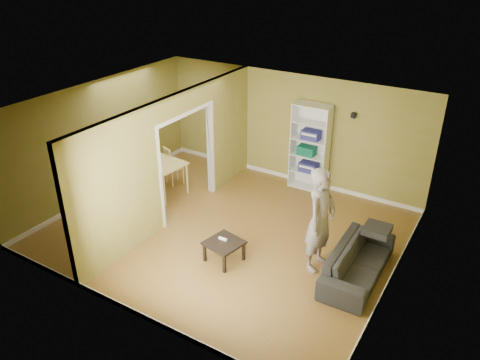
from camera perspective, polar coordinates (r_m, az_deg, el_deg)
name	(u,v)px	position (r m, az deg, el deg)	size (l,w,h in m)	color
room_shell	(225,172)	(8.80, -1.79, 0.97)	(6.50, 6.50, 6.50)	brown
partition	(175,159)	(9.45, -7.92, 2.61)	(0.22, 5.50, 2.60)	#998747
wall_speaker	(354,115)	(10.26, 13.69, 7.67)	(0.10, 0.10, 0.10)	black
sofa	(359,257)	(8.30, 14.29, -9.11)	(0.85, 1.99, 0.76)	#27272A
person	(321,212)	(7.99, 9.84, -3.81)	(0.63, 0.81, 2.23)	slate
bookshelf	(311,147)	(10.77, 8.63, 4.01)	(0.85, 0.37, 2.03)	white
paper_box_navy_a	(309,167)	(10.91, 8.38, 1.60)	(0.42, 0.28, 0.22)	navy
paper_box_teal	(307,151)	(10.78, 8.12, 3.58)	(0.40, 0.26, 0.20)	#1A6167
paper_box_navy_b	(311,135)	(10.61, 8.65, 5.47)	(0.41, 0.27, 0.21)	navy
coffee_table	(224,245)	(8.43, -1.96, -7.89)	(0.60, 0.60, 0.40)	black
game_controller	(223,239)	(8.45, -2.10, -7.18)	(0.17, 0.04, 0.03)	white
dining_table	(157,165)	(10.70, -10.10, 1.85)	(1.24, 0.82, 0.77)	tan
chair_left	(134,166)	(11.22, -12.77, 1.72)	(0.46, 0.46, 1.00)	tan
chair_near	(142,183)	(10.44, -11.88, -0.38)	(0.42, 0.42, 0.93)	tan
chair_far	(174,165)	(11.15, -8.03, 1.83)	(0.44, 0.44, 0.95)	tan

